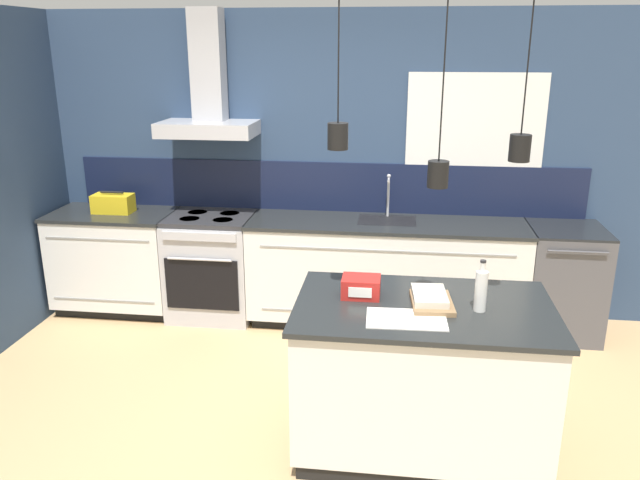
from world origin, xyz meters
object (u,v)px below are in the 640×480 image
yellow_toolbox (113,203)px  book_stack (431,299)px  oven_range (212,266)px  red_supply_box (361,287)px  bottle_on_island (481,290)px  dishwasher (562,281)px

yellow_toolbox → book_stack: bearing=-32.3°
book_stack → yellow_toolbox: 3.16m
oven_range → yellow_toolbox: 1.02m
oven_range → yellow_toolbox: yellow_toolbox is taller
red_supply_box → yellow_toolbox: size_ratio=0.65×
red_supply_box → bottle_on_island: bearing=-10.4°
bottle_on_island → yellow_toolbox: (-2.93, 1.74, -0.04)m
yellow_toolbox → red_supply_box: bearing=-35.5°
dishwasher → yellow_toolbox: (-3.82, 0.00, 0.54)m
oven_range → bottle_on_island: size_ratio=3.09×
bottle_on_island → yellow_toolbox: bearing=149.3°
dishwasher → yellow_toolbox: 3.86m
dishwasher → red_supply_box: (-1.56, -1.62, 0.51)m
oven_range → dishwasher: size_ratio=1.00×
red_supply_box → yellow_toolbox: (-2.27, 1.62, 0.02)m
dishwasher → bottle_on_island: size_ratio=3.09×
dishwasher → bottle_on_island: bottle_on_island is taller
oven_range → red_supply_box: bearing=-49.0°
bottle_on_island → red_supply_box: 0.68m
red_supply_box → yellow_toolbox: 2.79m
red_supply_box → yellow_toolbox: bearing=144.5°
book_stack → yellow_toolbox: size_ratio=1.03×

